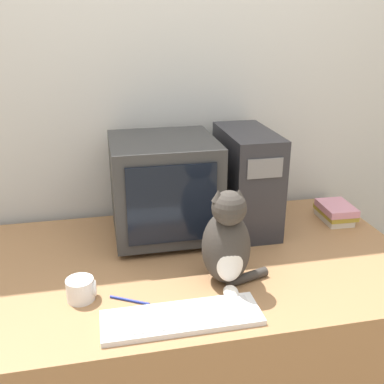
# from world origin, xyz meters

# --- Properties ---
(wall_back) EXTENTS (7.00, 0.05, 2.50)m
(wall_back) POSITION_xyz_m (0.00, 1.04, 1.25)
(wall_back) COLOR silver
(wall_back) RESTS_ON ground_plane
(desk) EXTENTS (1.79, 0.98, 0.76)m
(desk) POSITION_xyz_m (0.00, 0.49, 0.38)
(desk) COLOR #9E7047
(desk) RESTS_ON ground_plane
(crt_monitor) EXTENTS (0.43, 0.43, 0.42)m
(crt_monitor) POSITION_xyz_m (-0.04, 0.73, 0.98)
(crt_monitor) COLOR #333333
(crt_monitor) RESTS_ON desk
(computer_tower) EXTENTS (0.21, 0.42, 0.44)m
(computer_tower) POSITION_xyz_m (0.33, 0.75, 0.98)
(computer_tower) COLOR #28282D
(computer_tower) RESTS_ON desk
(keyboard) EXTENTS (0.50, 0.16, 0.02)m
(keyboard) POSITION_xyz_m (-0.08, 0.12, 0.77)
(keyboard) COLOR silver
(keyboard) RESTS_ON desk
(cat) EXTENTS (0.25, 0.25, 0.36)m
(cat) POSITION_xyz_m (0.12, 0.31, 0.91)
(cat) COLOR #38332D
(cat) RESTS_ON desk
(book_stack) EXTENTS (0.14, 0.21, 0.08)m
(book_stack) POSITION_xyz_m (0.76, 0.71, 0.80)
(book_stack) COLOR beige
(book_stack) RESTS_ON desk
(pen) EXTENTS (0.13, 0.08, 0.01)m
(pen) POSITION_xyz_m (-0.23, 0.26, 0.76)
(pen) COLOR navy
(pen) RESTS_ON desk
(mug) EXTENTS (0.10, 0.09, 0.08)m
(mug) POSITION_xyz_m (-0.38, 0.30, 0.80)
(mug) COLOR white
(mug) RESTS_ON desk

